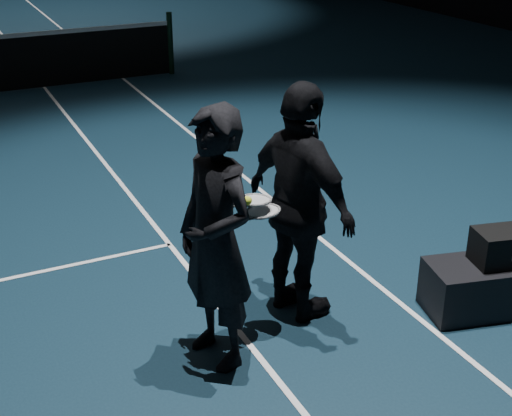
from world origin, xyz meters
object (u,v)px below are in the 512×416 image
Objects in this scene: racket_upper at (254,200)px; tennis_balls at (242,198)px; player_bench at (511,283)px; player_b at (300,205)px; player_a at (216,240)px; racket_lower at (263,211)px.

tennis_balls reaches higher than racket_upper.
player_bench is 1.90m from player_b.
player_a is 1.00× the size of player_b.
player_b is 0.41m from racket_lower.
racket_upper is at bearing 90.74° from player_b.
player_a reaches higher than racket_lower.
player_bench is 2.56m from player_a.
tennis_balls is (0.24, 0.08, 0.24)m from player_a.
player_a and player_b have the same top height.
player_a is at bearing 95.82° from player_b.
racket_upper is at bearing 177.61° from player_bench.
racket_upper is (0.37, 0.16, 0.17)m from player_a.
player_b reaches higher than tennis_balls.
player_b is 2.81× the size of racket_lower.
player_a is 15.92× the size of tennis_balls.
player_b is 0.64m from tennis_balls.
racket_lower reaches higher than player_bench.
tennis_balls is at bearing 95.40° from player_a.
racket_lower is (-0.38, -0.13, 0.08)m from player_b.
player_bench is 2.08× the size of racket_upper.
player_a is 0.46m from racket_lower.
player_bench is 11.78× the size of tennis_balls.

